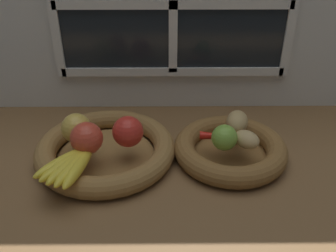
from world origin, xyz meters
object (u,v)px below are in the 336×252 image
potato_back (237,122)px  apple_red_right (128,132)px  fruit_bowl_left (106,150)px  apple_red_front (87,138)px  chili_pepper (225,137)px  banana_bunch_front (72,163)px  lime_near (224,138)px  apple_golden_left (76,128)px  potato_small (246,139)px  fruit_bowl_right (230,149)px

potato_back → apple_red_right: bearing=-167.2°
fruit_bowl_left → apple_red_front: apple_red_front is taller
chili_pepper → fruit_bowl_left: bearing=-174.0°
banana_bunch_front → chili_pepper: 35.99cm
potato_back → lime_near: (-4.18, -7.54, 0.41)cm
fruit_bowl_left → apple_golden_left: 8.93cm
apple_golden_left → chili_pepper: size_ratio=0.58×
fruit_bowl_left → potato_small: size_ratio=5.34×
banana_bunch_front → potato_small: potato_small is taller
fruit_bowl_left → banana_bunch_front: size_ratio=2.07×
lime_near → banana_bunch_front: bearing=-167.7°
potato_small → apple_red_right: bearing=178.0°
apple_red_right → potato_back: 27.00cm
apple_red_right → apple_red_front: bearing=-163.5°
apple_golden_left → banana_bunch_front: apple_golden_left is taller
apple_red_front → fruit_bowl_left: bearing=56.3°
banana_bunch_front → lime_near: size_ratio=2.73×
lime_near → potato_back: bearing=61.0°
fruit_bowl_right → chili_pepper: chili_pepper is taller
fruit_bowl_right → potato_small: potato_small is taller
fruit_bowl_left → banana_bunch_front: 12.78cm
apple_golden_left → potato_small: (39.66, -2.86, -1.51)cm
banana_bunch_front → chili_pepper: bearing=17.3°
apple_red_right → chili_pepper: 23.24cm
fruit_bowl_right → lime_near: lime_near is taller
potato_small → chili_pepper: (-4.39, 2.80, -1.03)cm
fruit_bowl_right → potato_small: bearing=-45.0°
apple_red_right → banana_bunch_front: 14.56cm
fruit_bowl_right → potato_back: bearing=65.6°
potato_small → lime_near: lime_near is taller
fruit_bowl_right → apple_red_front: 34.42cm
chili_pepper → fruit_bowl_right: bearing=10.5°
lime_near → fruit_bowl_right: bearing=56.3°
apple_golden_left → banana_bunch_front: bearing=-85.1°
fruit_bowl_left → apple_red_right: bearing=-18.3°
fruit_bowl_left → apple_golden_left: size_ratio=4.79×
apple_red_right → apple_golden_left: (-12.25, 1.91, -0.09)cm
apple_red_front → apple_golden_left: bearing=125.4°
apple_golden_left → potato_back: (38.57, 4.06, -0.95)cm
fruit_bowl_left → chili_pepper: (28.93, -0.11, 3.74)cm
fruit_bowl_left → fruit_bowl_right: (30.41, -0.00, 0.01)cm
banana_bunch_front → apple_red_right: bearing=38.0°
fruit_bowl_left → apple_red_right: size_ratio=4.67×
fruit_bowl_right → banana_bunch_front: size_ratio=1.68×
fruit_bowl_left → potato_small: bearing=-5.0°
apple_red_right → banana_bunch_front: apple_red_right is taller
apple_red_right → potato_back: apple_red_right is taller
apple_golden_left → potato_small: bearing=-4.1°
fruit_bowl_left → fruit_bowl_right: 30.41cm
apple_golden_left → banana_bunch_front: size_ratio=0.43×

